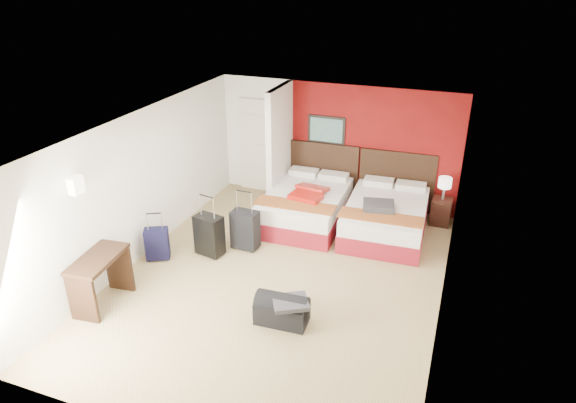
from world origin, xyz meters
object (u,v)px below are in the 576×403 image
at_px(suitcase_navy, 157,245).
at_px(bed_left, 306,207).
at_px(table_lamp, 444,189).
at_px(suitcase_charcoal, 245,231).
at_px(nightstand, 441,211).
at_px(desk, 101,281).
at_px(bed_right, 385,218).
at_px(suitcase_black, 209,236).
at_px(duffel_bag, 282,311).
at_px(red_suitcase_open, 309,193).

bearing_deg(suitcase_navy, bed_left, 22.04).
relative_size(table_lamp, suitcase_charcoal, 0.64).
xyz_separation_m(nightstand, desk, (-4.46, -4.42, 0.15)).
bearing_deg(bed_left, desk, -119.83).
distance_m(bed_left, bed_right, 1.56).
height_order(suitcase_black, duffel_bag, suitcase_black).
xyz_separation_m(table_lamp, suitcase_black, (-3.66, -2.59, -0.39)).
bearing_deg(duffel_bag, suitcase_navy, 159.18).
bearing_deg(suitcase_charcoal, duffel_bag, -48.96).
relative_size(suitcase_black, desk, 0.72).
relative_size(bed_right, suitcase_charcoal, 2.98).
bearing_deg(duffel_bag, bed_left, 99.65).
bearing_deg(suitcase_black, bed_right, 45.27).
bearing_deg(bed_right, suitcase_navy, -149.15).
bearing_deg(suitcase_black, desk, -102.17).
height_order(bed_right, suitcase_black, suitcase_black).
bearing_deg(table_lamp, bed_right, -141.06).
distance_m(suitcase_black, suitcase_charcoal, 0.64).
xyz_separation_m(bed_right, nightstand, (0.94, 0.76, -0.05)).
relative_size(red_suitcase_open, suitcase_charcoal, 1.16).
height_order(bed_left, suitcase_navy, bed_left).
height_order(bed_right, table_lamp, table_lamp).
bearing_deg(bed_right, suitcase_charcoal, -149.86).
height_order(table_lamp, suitcase_navy, table_lamp).
relative_size(suitcase_charcoal, duffel_bag, 0.94).
relative_size(bed_left, suitcase_charcoal, 3.02).
bearing_deg(desk, duffel_bag, 5.55).
relative_size(bed_right, suitcase_black, 2.90).
bearing_deg(red_suitcase_open, suitcase_charcoal, -113.23).
height_order(bed_right, nightstand, bed_right).
xyz_separation_m(bed_right, suitcase_navy, (-3.49, -2.27, -0.04)).
bearing_deg(nightstand, table_lamp, 0.00).
xyz_separation_m(red_suitcase_open, suitcase_charcoal, (-0.77, -1.26, -0.33)).
distance_m(suitcase_charcoal, suitcase_navy, 1.52).
height_order(bed_right, desk, desk).
distance_m(suitcase_charcoal, duffel_bag, 2.18).
distance_m(bed_right, suitcase_navy, 4.16).
distance_m(suitcase_navy, desk, 1.39).
distance_m(table_lamp, suitcase_charcoal, 3.87).
bearing_deg(suitcase_charcoal, nightstand, 37.30).
xyz_separation_m(nightstand, table_lamp, (0.00, 0.00, 0.48)).
bearing_deg(bed_left, duffel_bag, -78.92).
height_order(suitcase_navy, desk, desk).
bearing_deg(red_suitcase_open, suitcase_black, -118.81).
relative_size(bed_left, duffel_bag, 2.83).
bearing_deg(nightstand, bed_right, -139.60).
distance_m(duffel_bag, desk, 2.69).
height_order(nightstand, suitcase_charcoal, suitcase_charcoal).
distance_m(bed_right, suitcase_black, 3.28).
height_order(red_suitcase_open, suitcase_navy, red_suitcase_open).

